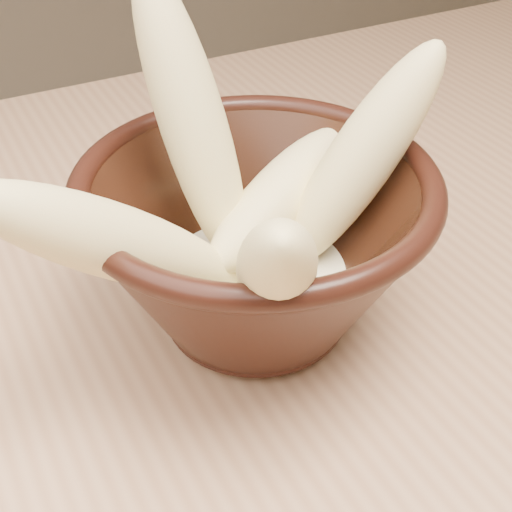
# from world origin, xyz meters

# --- Properties ---
(table) EXTENTS (1.20, 0.80, 0.75)m
(table) POSITION_xyz_m (0.00, 0.00, 0.67)
(table) COLOR tan
(table) RESTS_ON ground
(bowl) EXTENTS (0.21, 0.21, 0.11)m
(bowl) POSITION_xyz_m (-0.22, -0.02, 0.82)
(bowl) COLOR black
(bowl) RESTS_ON table
(milk_puddle) EXTENTS (0.12, 0.12, 0.02)m
(milk_puddle) POSITION_xyz_m (-0.22, -0.02, 0.79)
(milk_puddle) COLOR beige
(milk_puddle) RESTS_ON bowl
(banana_upright) EXTENTS (0.07, 0.11, 0.19)m
(banana_upright) POSITION_xyz_m (-0.24, 0.03, 0.88)
(banana_upright) COLOR #F3DA8F
(banana_upright) RESTS_ON bowl
(banana_left) EXTENTS (0.17, 0.07, 0.15)m
(banana_left) POSITION_xyz_m (-0.30, -0.03, 0.85)
(banana_left) COLOR #F3DA8F
(banana_left) RESTS_ON bowl
(banana_right) EXTENTS (0.12, 0.06, 0.15)m
(banana_right) POSITION_xyz_m (-0.16, -0.03, 0.86)
(banana_right) COLOR #F3DA8F
(banana_right) RESTS_ON bowl
(banana_across) EXTENTS (0.15, 0.10, 0.07)m
(banana_across) POSITION_xyz_m (-0.19, 0.00, 0.83)
(banana_across) COLOR #F3DA8F
(banana_across) RESTS_ON bowl
(banana_front) EXTENTS (0.10, 0.14, 0.14)m
(banana_front) POSITION_xyz_m (-0.24, -0.08, 0.85)
(banana_front) COLOR #F3DA8F
(banana_front) RESTS_ON bowl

